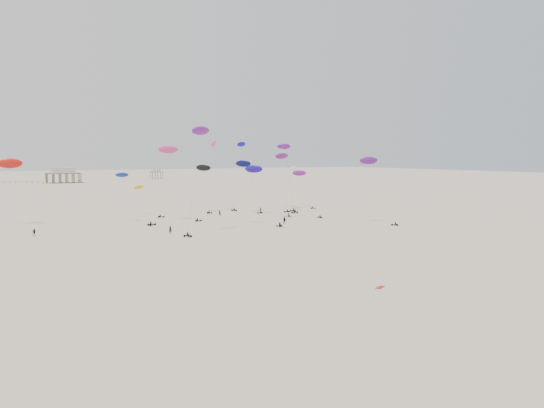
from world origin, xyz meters
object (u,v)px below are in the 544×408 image
rig_8 (287,167)px  spectator_0 (170,234)px  pavilion_main (63,176)px  rig_0 (218,156)px  rig_3 (198,148)px  pavilion_small (156,174)px

rig_8 → spectator_0: bearing=109.6°
pavilion_main → rig_0: (19.77, -208.38, 13.19)m
rig_3 → rig_8: rig_3 is taller
pavilion_main → pavilion_small: 76.16m
pavilion_small → spectator_0: (-79.04, -278.67, -3.49)m
pavilion_small → rig_8: (-32.61, -251.86, 10.50)m
pavilion_small → spectator_0: pavilion_small is taller
rig_0 → rig_3: bearing=46.2°
pavilion_small → rig_0: 244.01m
rig_0 → pavilion_main: bearing=-100.3°
rig_0 → spectator_0: rig_0 is taller
rig_8 → rig_0: bearing=42.2°
rig_3 → spectator_0: size_ratio=11.47×
spectator_0 → rig_8: bearing=-136.0°
rig_8 → spectator_0: rig_8 is taller
pavilion_main → pavilion_small: pavilion_main is taller
pavilion_small → rig_0: (-50.23, -238.38, 13.93)m
pavilion_main → rig_0: size_ratio=0.93×
pavilion_main → rig_8: size_ratio=0.97×
pavilion_main → pavilion_small: bearing=23.2°
pavilion_main → spectator_0: 248.87m
pavilion_small → rig_0: size_ratio=0.40×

